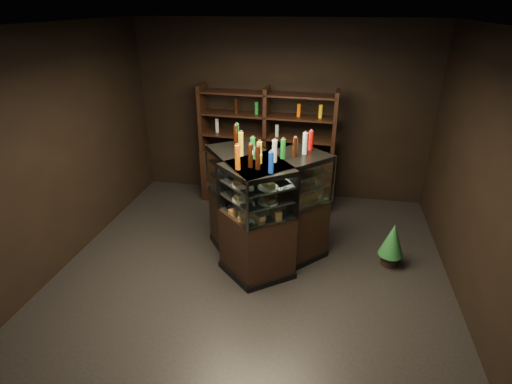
% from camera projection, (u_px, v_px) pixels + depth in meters
% --- Properties ---
extents(ground, '(5.00, 5.00, 0.00)m').
position_uv_depth(ground, '(253.00, 272.00, 5.25)').
color(ground, black).
rests_on(ground, ground).
extents(room_shell, '(5.02, 5.02, 3.01)m').
position_uv_depth(room_shell, '(252.00, 129.00, 4.41)').
color(room_shell, black).
rests_on(room_shell, ground).
extents(display_case, '(1.75, 1.51, 1.49)m').
position_uv_depth(display_case, '(262.00, 228.00, 5.28)').
color(display_case, black).
rests_on(display_case, ground).
extents(food_display, '(1.30, 1.10, 0.46)m').
position_uv_depth(food_display, '(263.00, 186.00, 5.01)').
color(food_display, gold).
rests_on(food_display, display_case).
extents(bottles_top, '(1.12, 0.96, 0.30)m').
position_uv_depth(bottles_top, '(263.00, 147.00, 4.80)').
color(bottles_top, yellow).
rests_on(bottles_top, display_case).
extents(potted_conifer, '(0.33, 0.33, 0.70)m').
position_uv_depth(potted_conifer, '(393.00, 239.00, 5.22)').
color(potted_conifer, black).
rests_on(potted_conifer, ground).
extents(back_shelving, '(2.26, 0.52, 2.00)m').
position_uv_depth(back_shelving, '(266.00, 170.00, 6.83)').
color(back_shelving, black).
rests_on(back_shelving, ground).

